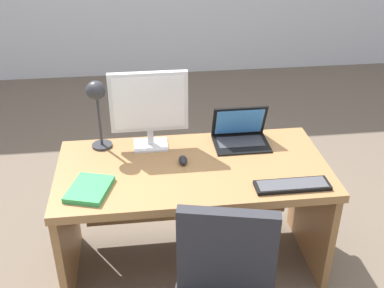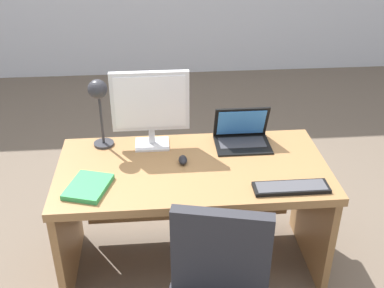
% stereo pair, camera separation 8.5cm
% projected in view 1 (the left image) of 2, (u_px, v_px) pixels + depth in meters
% --- Properties ---
extents(ground, '(12.00, 12.00, 0.00)m').
position_uv_depth(ground, '(172.00, 146.00, 4.27)').
color(ground, '#6B5B4C').
extents(desk, '(1.51, 0.75, 0.72)m').
position_uv_depth(desk, '(192.00, 190.00, 2.75)').
color(desk, '#9E7042').
rests_on(desk, ground).
extents(monitor, '(0.45, 0.16, 0.47)m').
position_uv_depth(monitor, '(149.00, 105.00, 2.68)').
color(monitor, silver).
rests_on(monitor, desk).
extents(laptop, '(0.33, 0.25, 0.23)m').
position_uv_depth(laptop, '(240.00, 131.00, 2.84)').
color(laptop, black).
rests_on(laptop, desk).
extents(keyboard, '(0.39, 0.12, 0.02)m').
position_uv_depth(keyboard, '(292.00, 185.00, 2.44)').
color(keyboard, black).
rests_on(keyboard, desk).
extents(mouse, '(0.05, 0.09, 0.04)m').
position_uv_depth(mouse, '(183.00, 160.00, 2.64)').
color(mouse, black).
rests_on(mouse, desk).
extents(desk_lamp, '(0.12, 0.14, 0.43)m').
position_uv_depth(desk_lamp, '(97.00, 100.00, 2.63)').
color(desk_lamp, '#2D2D33').
rests_on(desk_lamp, desk).
extents(book, '(0.26, 0.30, 0.03)m').
position_uv_depth(book, '(89.00, 189.00, 2.40)').
color(book, green).
rests_on(book, desk).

